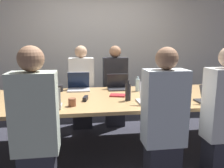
# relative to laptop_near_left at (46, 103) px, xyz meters

# --- Properties ---
(ground_plane) EXTENTS (24.00, 24.00, 0.00)m
(ground_plane) POSITION_rel_laptop_near_left_xyz_m (0.79, 0.43, -0.80)
(ground_plane) COLOR #2D2D38
(curtain_wall) EXTENTS (12.00, 0.06, 2.80)m
(curtain_wall) POSITION_rel_laptop_near_left_xyz_m (0.79, 2.18, 0.60)
(curtain_wall) COLOR beige
(curtain_wall) RESTS_ON ground_plane
(conference_table) EXTENTS (3.71, 1.26, 0.73)m
(conference_table) POSITION_rel_laptop_near_left_xyz_m (0.79, 0.43, -0.12)
(conference_table) COLOR tan
(conference_table) RESTS_ON ground_plane
(laptop_near_left) EXTENTS (0.32, 0.23, 0.24)m
(laptop_near_left) POSITION_rel_laptop_near_left_xyz_m (0.00, 0.00, 0.00)
(laptop_near_left) COLOR #B7B7BC
(laptop_near_left) RESTS_ON conference_table
(person_near_left) EXTENTS (0.40, 0.24, 1.41)m
(person_near_left) POSITION_rel_laptop_near_left_xyz_m (-0.03, -0.39, -0.11)
(person_near_left) COLOR #2D2D38
(person_near_left) RESTS_ON ground_plane
(cup_near_left) EXTENTS (0.09, 0.09, 0.09)m
(cup_near_left) POSITION_rel_laptop_near_left_xyz_m (0.27, 0.07, -0.02)
(cup_near_left) COLOR brown
(cup_near_left) RESTS_ON conference_table
(laptop_far_center) EXTENTS (0.33, 0.22, 0.23)m
(laptop_far_center) POSITION_rel_laptop_near_left_xyz_m (0.93, 0.89, -0.00)
(laptop_far_center) COLOR #333338
(laptop_far_center) RESTS_ON conference_table
(person_far_center) EXTENTS (0.40, 0.24, 1.38)m
(person_far_center) POSITION_rel_laptop_near_left_xyz_m (0.95, 1.31, -0.14)
(person_far_center) COLOR #2D2D38
(person_far_center) RESTS_ON ground_plane
(bottle_far_center) EXTENTS (0.07, 0.07, 0.22)m
(bottle_far_center) POSITION_rel_laptop_near_left_xyz_m (1.19, 0.72, 0.02)
(bottle_far_center) COLOR #ADD1E0
(bottle_far_center) RESTS_ON conference_table
(laptop_near_midright) EXTENTS (0.32, 0.27, 0.26)m
(laptop_near_midright) POSITION_rel_laptop_near_left_xyz_m (1.19, 0.05, 0.01)
(laptop_near_midright) COLOR #B7B7BC
(laptop_near_midright) RESTS_ON conference_table
(person_near_midright) EXTENTS (0.40, 0.24, 1.39)m
(person_near_midright) POSITION_rel_laptop_near_left_xyz_m (1.16, -0.40, -0.13)
(person_near_midright) COLOR #2D2D38
(person_near_midright) RESTS_ON ground_plane
(bottle_near_midright) EXTENTS (0.07, 0.07, 0.25)m
(bottle_near_midright) POSITION_rel_laptop_near_left_xyz_m (0.94, 0.22, 0.04)
(bottle_near_midright) COLOR black
(bottle_near_midright) RESTS_ON conference_table
(laptop_far_midleft) EXTENTS (0.33, 0.27, 0.27)m
(laptop_far_midleft) POSITION_rel_laptop_near_left_xyz_m (0.34, 0.91, 0.01)
(laptop_far_midleft) COLOR #B7B7BC
(laptop_far_midleft) RESTS_ON conference_table
(person_far_midleft) EXTENTS (0.40, 0.24, 1.38)m
(person_far_midleft) POSITION_rel_laptop_near_left_xyz_m (0.38, 1.29, -0.13)
(person_far_midleft) COLOR #2D2D38
(person_far_midleft) RESTS_ON ground_plane
(cup_far_midleft) EXTENTS (0.09, 0.09, 0.09)m
(cup_far_midleft) POSITION_rel_laptop_near_left_xyz_m (0.07, 0.85, -0.02)
(cup_far_midleft) COLOR #232328
(cup_far_midleft) RESTS_ON conference_table
(laptop_near_right) EXTENTS (0.33, 0.23, 0.22)m
(laptop_near_right) POSITION_rel_laptop_near_left_xyz_m (1.89, -0.02, -0.00)
(laptop_near_right) COLOR #333338
(laptop_near_right) RESTS_ON conference_table
(person_near_right) EXTENTS (0.40, 0.24, 1.40)m
(person_near_right) POSITION_rel_laptop_near_left_xyz_m (1.82, -0.37, -0.12)
(person_near_right) COLOR #2D2D38
(person_near_right) RESTS_ON ground_plane
(stapler) EXTENTS (0.07, 0.16, 0.05)m
(stapler) POSITION_rel_laptop_near_left_xyz_m (0.42, 0.29, -0.04)
(stapler) COLOR black
(stapler) RESTS_ON conference_table
(notebook) EXTENTS (0.23, 0.19, 0.02)m
(notebook) POSITION_rel_laptop_near_left_xyz_m (0.85, 0.46, -0.06)
(notebook) COLOR maroon
(notebook) RESTS_ON conference_table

